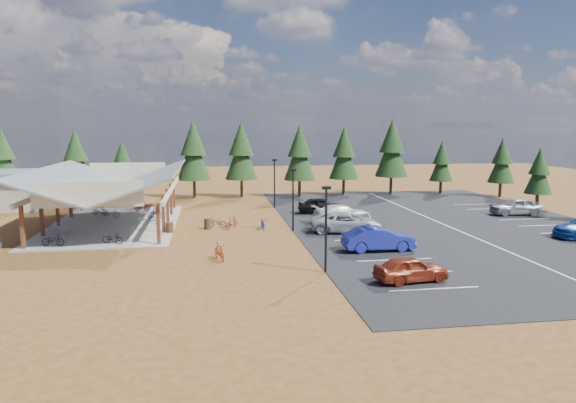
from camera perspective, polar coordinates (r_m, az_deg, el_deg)
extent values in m
plane|color=#593317|center=(39.69, -6.14, -4.12)|extent=(140.00, 140.00, 0.00)
cube|color=black|center=(47.10, 16.80, -2.41)|extent=(27.00, 44.00, 0.04)
cube|color=gray|center=(47.25, -18.76, -2.43)|extent=(10.60, 18.60, 0.10)
cube|color=#542718|center=(40.12, -27.42, -2.57)|extent=(0.25, 0.25, 3.00)
cube|color=#542718|center=(44.05, -25.69, -1.55)|extent=(0.25, 0.25, 3.00)
cube|color=#542718|center=(48.03, -24.25, -0.69)|extent=(0.25, 0.25, 3.00)
cube|color=#542718|center=(52.04, -23.03, 0.04)|extent=(0.25, 0.25, 3.00)
cube|color=#542718|center=(56.08, -21.99, 0.66)|extent=(0.25, 0.25, 3.00)
cube|color=#542718|center=(38.15, -14.22, -2.40)|extent=(0.25, 0.25, 3.00)
cube|color=#542718|center=(42.26, -13.69, -1.33)|extent=(0.25, 0.25, 3.00)
cube|color=#542718|center=(46.40, -13.25, -0.46)|extent=(0.25, 0.25, 3.00)
cube|color=#542718|center=(50.54, -12.88, 0.28)|extent=(0.25, 0.25, 3.00)
cube|color=#542718|center=(54.69, -12.57, 0.90)|extent=(0.25, 0.25, 3.00)
cube|color=beige|center=(47.94, -24.82, 1.08)|extent=(0.22, 18.00, 0.35)
cube|color=beige|center=(46.16, -12.82, 1.39)|extent=(0.22, 18.00, 0.35)
cube|color=slate|center=(47.30, -22.44, 2.23)|extent=(5.85, 19.40, 2.13)
cube|color=slate|center=(46.26, -15.45, 2.44)|extent=(5.85, 19.40, 2.13)
cube|color=beige|center=(37.94, -21.36, 0.74)|extent=(7.50, 0.15, 1.80)
cube|color=beige|center=(55.54, -17.35, 3.22)|extent=(7.50, 0.15, 1.80)
cylinder|color=black|center=(30.09, 4.23, -3.29)|extent=(0.14, 0.14, 5.00)
cube|color=black|center=(29.68, 4.29, 1.53)|extent=(0.50, 0.25, 0.18)
cylinder|color=black|center=(41.69, 0.56, 0.03)|extent=(0.14, 0.14, 5.00)
cube|color=black|center=(41.40, 0.56, 3.52)|extent=(0.50, 0.25, 0.18)
cylinder|color=black|center=(53.47, -1.51, 1.90)|extent=(0.14, 0.14, 5.00)
cube|color=black|center=(53.24, -1.52, 4.63)|extent=(0.50, 0.25, 0.18)
cylinder|color=#482E19|center=(42.33, -13.01, -2.88)|extent=(0.60, 0.60, 0.90)
cylinder|color=#482E19|center=(43.51, -8.92, -2.45)|extent=(0.60, 0.60, 0.90)
cylinder|color=#382314|center=(65.90, -28.97, 0.82)|extent=(0.36, 0.36, 2.12)
cone|color=black|center=(65.58, -29.20, 3.94)|extent=(3.72, 3.72, 5.08)
cone|color=black|center=(65.49, -29.33, 5.78)|extent=(2.88, 2.88, 3.81)
cylinder|color=#382314|center=(63.94, -22.32, 0.99)|extent=(0.36, 0.36, 1.99)
cone|color=black|center=(63.62, -22.49, 4.01)|extent=(3.50, 3.50, 4.78)
cone|color=black|center=(63.52, -22.59, 5.80)|extent=(2.71, 2.71, 3.58)
cylinder|color=#382314|center=(62.70, -17.77, 0.94)|extent=(0.36, 0.36, 1.68)
cone|color=black|center=(62.41, -17.89, 3.54)|extent=(2.96, 2.96, 4.03)
cone|color=black|center=(62.30, -17.96, 5.08)|extent=(2.28, 2.28, 3.02)
cylinder|color=#382314|center=(62.06, -10.36, 1.40)|extent=(0.36, 0.36, 2.24)
cone|color=black|center=(61.71, -10.46, 4.90)|extent=(3.93, 3.93, 5.37)
cone|color=black|center=(61.62, -10.51, 6.97)|extent=(3.04, 3.04, 4.02)
cylinder|color=#382314|center=(62.20, -5.17, 1.50)|extent=(0.36, 0.36, 2.20)
cone|color=black|center=(61.86, -5.22, 4.94)|extent=(3.87, 3.87, 5.28)
cone|color=black|center=(61.76, -5.24, 6.98)|extent=(2.99, 2.99, 3.96)
cylinder|color=#382314|center=(61.74, 1.28, 1.45)|extent=(0.36, 0.36, 2.13)
cone|color=black|center=(61.40, 1.29, 4.81)|extent=(3.75, 3.75, 5.12)
cone|color=black|center=(61.30, 1.30, 6.80)|extent=(2.90, 2.90, 3.84)
cylinder|color=#382314|center=(64.20, 6.19, 1.64)|extent=(0.36, 0.36, 2.07)
cone|color=black|center=(63.88, 6.24, 4.77)|extent=(3.64, 3.64, 4.96)
cone|color=black|center=(63.78, 6.27, 6.62)|extent=(2.81, 2.81, 3.72)
cylinder|color=#382314|center=(65.66, 11.35, 1.78)|extent=(0.36, 0.36, 2.30)
cone|color=black|center=(65.33, 11.45, 5.18)|extent=(4.04, 4.04, 5.51)
cone|color=black|center=(65.24, 11.51, 7.19)|extent=(3.12, 3.12, 4.13)
cylinder|color=#382314|center=(67.94, 16.59, 1.53)|extent=(0.36, 0.36, 1.64)
cone|color=black|center=(67.68, 16.69, 3.88)|extent=(2.89, 2.89, 3.94)
cone|color=black|center=(67.58, 16.74, 5.27)|extent=(2.23, 2.23, 2.96)
cylinder|color=#382314|center=(59.60, 25.94, 0.05)|extent=(0.36, 0.36, 1.55)
cone|color=black|center=(59.31, 26.10, 2.58)|extent=(2.74, 2.74, 3.73)
cone|color=black|center=(59.19, 26.20, 4.08)|extent=(2.11, 2.11, 2.80)
cylinder|color=#382314|center=(67.37, 22.50, 1.23)|extent=(0.36, 0.36, 1.75)
cone|color=black|center=(67.09, 22.64, 3.75)|extent=(3.08, 3.08, 4.20)
cone|color=black|center=(66.99, 22.73, 5.24)|extent=(2.38, 2.38, 3.15)
imported|color=black|center=(40.35, -24.65, -3.90)|extent=(1.66, 0.80, 0.83)
imported|color=#96979E|center=(44.32, -24.01, -2.64)|extent=(1.86, 0.73, 1.09)
imported|color=#285B9A|center=(50.18, -19.17, -1.27)|extent=(1.73, 0.79, 0.88)
imported|color=maroon|center=(52.12, -20.19, -0.93)|extent=(1.63, 0.94, 0.94)
imported|color=black|center=(39.41, -18.91, -3.88)|extent=(1.64, 1.01, 0.81)
imported|color=gray|center=(46.21, -15.29, -1.80)|extent=(1.74, 0.50, 1.05)
imported|color=#1A2B9A|center=(49.00, -14.52, -1.30)|extent=(1.75, 1.09, 0.87)
imported|color=maroon|center=(53.25, -15.91, -0.54)|extent=(1.63, 0.74, 0.95)
imported|color=#9E2E13|center=(33.50, -7.66, -5.54)|extent=(1.06, 1.92, 1.11)
imported|color=navy|center=(43.02, -2.80, -2.43)|extent=(0.69, 1.89, 0.99)
imported|color=maroon|center=(43.32, -6.28, -2.36)|extent=(1.40, 1.66, 1.03)
imported|color=black|center=(44.12, -7.89, -2.31)|extent=(1.72, 1.03, 0.85)
imported|color=maroon|center=(29.45, 13.51, -7.28)|extent=(4.36, 2.24, 1.42)
imported|color=navy|center=(36.03, 10.02, -4.10)|extent=(5.00, 1.80, 1.64)
imported|color=#A8ACB1|center=(41.78, 6.50, -2.33)|extent=(6.10, 3.73, 1.58)
imported|color=silver|center=(46.06, 6.10, -1.33)|extent=(5.65, 3.07, 1.55)
imported|color=black|center=(50.71, 3.67, -0.41)|extent=(4.48, 1.80, 1.52)
imported|color=#92969A|center=(54.16, 23.98, -0.50)|extent=(4.91, 2.12, 1.65)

